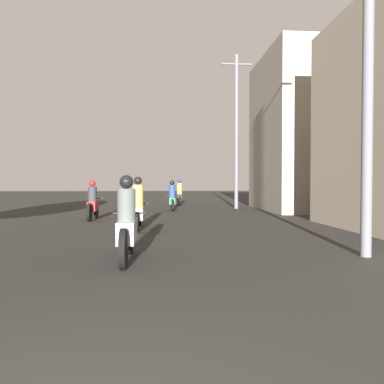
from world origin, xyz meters
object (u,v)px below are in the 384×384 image
at_px(motorcycle_green, 172,198).
at_px(utility_pole_near, 368,25).
at_px(motorcycle_white, 138,208).
at_px(motorcycle_black, 180,195).
at_px(motorcycle_red, 93,204).
at_px(building_right_far, 316,133).
at_px(motorcycle_silver, 127,227).
at_px(utility_pole_far, 236,129).

bearing_deg(motorcycle_green, utility_pole_near, -75.56).
bearing_deg(motorcycle_green, motorcycle_white, -100.25).
distance_m(motorcycle_green, motorcycle_black, 4.44).
height_order(motorcycle_white, utility_pole_near, utility_pole_near).
xyz_separation_m(motorcycle_red, utility_pole_near, (6.45, -7.58, 3.73)).
relative_size(building_right_far, utility_pole_near, 0.94).
bearing_deg(motorcycle_green, building_right_far, -2.66).
bearing_deg(building_right_far, motorcycle_silver, -125.53).
distance_m(motorcycle_silver, motorcycle_red, 7.89).
xyz_separation_m(motorcycle_white, motorcycle_black, (1.79, 11.93, 0.02)).
xyz_separation_m(motorcycle_green, utility_pole_near, (3.34, -12.03, 3.72)).
height_order(motorcycle_silver, utility_pole_far, utility_pole_far).
relative_size(building_right_far, utility_pole_far, 0.96).
height_order(motorcycle_white, motorcycle_green, motorcycle_white).
bearing_deg(motorcycle_black, building_right_far, -41.38).
distance_m(motorcycle_black, utility_pole_far, 5.77).
distance_m(motorcycle_white, building_right_far, 11.75).
bearing_deg(motorcycle_red, motorcycle_white, -53.25).
bearing_deg(motorcycle_green, motorcycle_black, 81.49).
bearing_deg(utility_pole_far, motorcycle_white, -118.85).
distance_m(motorcycle_black, building_right_far, 8.83).
bearing_deg(building_right_far, utility_pole_near, -108.79).
bearing_deg(motorcycle_white, motorcycle_silver, -87.80).
bearing_deg(utility_pole_near, motorcycle_red, 130.40).
bearing_deg(utility_pole_near, motorcycle_white, 135.36).
height_order(motorcycle_silver, motorcycle_white, motorcycle_white).
height_order(motorcycle_silver, motorcycle_black, motorcycle_black).
bearing_deg(motorcycle_red, motorcycle_green, 60.25).
xyz_separation_m(motorcycle_red, utility_pole_far, (6.56, 5.40, 3.66)).
height_order(motorcycle_black, building_right_far, building_right_far).
relative_size(motorcycle_red, utility_pole_far, 0.25).
distance_m(motorcycle_silver, motorcycle_black, 16.58).
height_order(motorcycle_green, utility_pole_far, utility_pole_far).
distance_m(motorcycle_green, building_right_far, 8.07).
relative_size(motorcycle_white, utility_pole_near, 0.24).
height_order(motorcycle_red, motorcycle_black, motorcycle_black).
bearing_deg(motorcycle_white, motorcycle_black, 82.50).
bearing_deg(motorcycle_green, motorcycle_red, -125.99).
distance_m(motorcycle_white, utility_pole_near, 7.40).
xyz_separation_m(motorcycle_silver, motorcycle_green, (1.12, 12.09, -0.00)).
bearing_deg(motorcycle_red, motorcycle_silver, -70.26).
xyz_separation_m(motorcycle_green, motorcycle_black, (0.57, 4.40, 0.03)).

